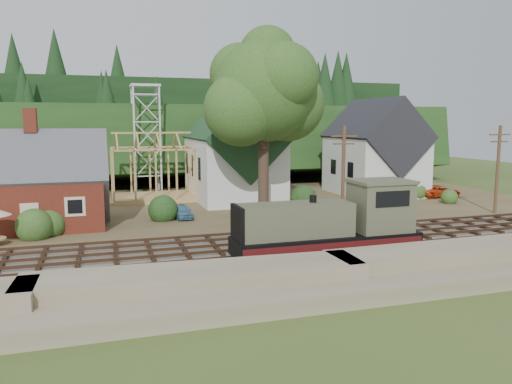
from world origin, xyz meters
name	(u,v)px	position (x,y,z in m)	size (l,w,h in m)	color
ground	(282,249)	(0.00, 0.00, 0.00)	(140.00, 140.00, 0.00)	#384C1E
embankment	(343,291)	(0.00, -8.50, 0.00)	(64.00, 5.00, 1.60)	#7F7259
railroad_bed	(282,248)	(0.00, 0.00, 0.08)	(64.00, 11.00, 0.16)	#726B5B
village_flat	(219,204)	(0.00, 18.00, 0.15)	(64.00, 26.00, 0.30)	brown
hillside	(181,180)	(0.00, 42.00, 0.00)	(70.00, 28.00, 8.00)	#1E3F19
ridge	(166,170)	(0.00, 58.00, 0.00)	(80.00, 20.00, 12.00)	black
depot	(34,189)	(-16.00, 11.00, 3.21)	(10.80, 7.41, 9.00)	#5A1C14
church	(234,153)	(2.00, 19.68, 5.18)	(8.40, 15.17, 13.00)	silver
farmhouse	(375,153)	(18.00, 19.00, 4.87)	(8.40, 10.80, 10.60)	silver
timber_frame	(153,171)	(-6.00, 22.00, 3.27)	(8.20, 6.20, 6.99)	tan
lattice_tower	(145,106)	(-6.00, 28.00, 10.03)	(3.20, 3.20, 12.12)	silver
big_tree	(265,99)	(2.17, 10.08, 10.22)	(10.90, 8.40, 14.70)	#38281E
telegraph_pole_near	(343,174)	(7.00, 5.20, 4.25)	(2.20, 0.28, 8.00)	#4C331E
telegraph_pole_far	(498,169)	(22.00, 5.20, 4.25)	(2.20, 0.28, 8.00)	#4C331E
locomotive	(334,226)	(2.18, -3.00, 2.05)	(11.42, 2.86, 4.59)	black
car_blue	(182,211)	(-4.77, 11.24, 0.88)	(1.36, 3.39, 1.15)	#5088AD
car_red	(439,191)	(23.36, 14.64, 0.94)	(2.13, 4.62, 1.28)	red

